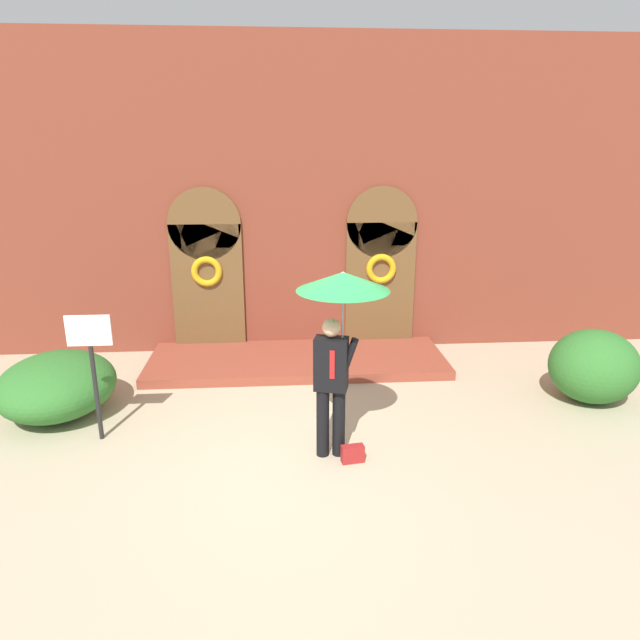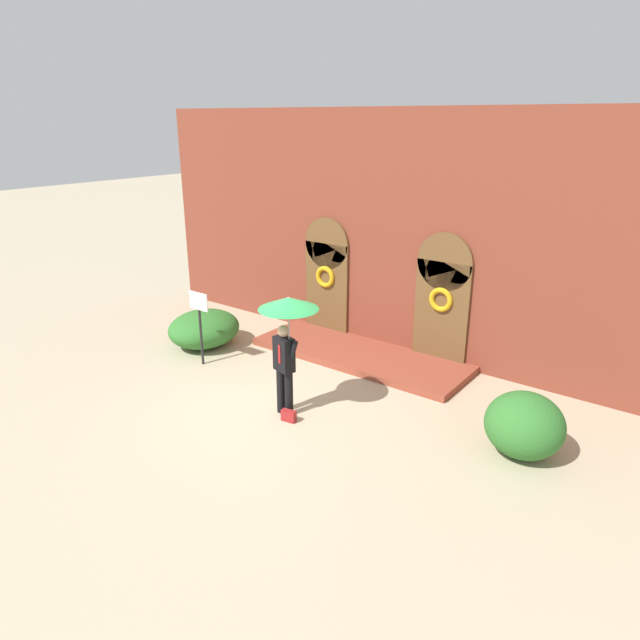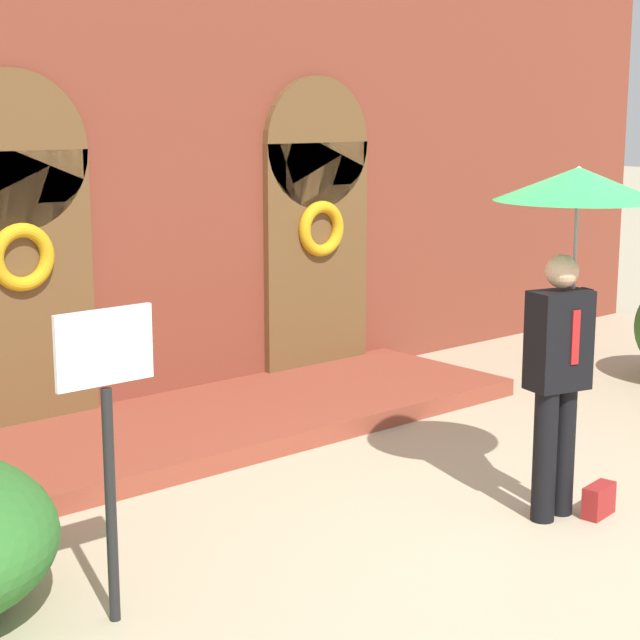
# 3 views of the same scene
# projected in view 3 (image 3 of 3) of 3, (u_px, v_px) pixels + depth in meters

# --- Properties ---
(ground_plane) EXTENTS (80.00, 80.00, 0.00)m
(ground_plane) POSITION_uv_depth(u_px,v_px,m) (518.00, 527.00, 7.10)
(ground_plane) COLOR tan
(building_facade) EXTENTS (14.00, 2.30, 5.60)m
(building_facade) POSITION_uv_depth(u_px,v_px,m) (165.00, 114.00, 9.66)
(building_facade) COLOR brown
(building_facade) RESTS_ON ground
(person_with_umbrella) EXTENTS (1.10, 1.10, 2.36)m
(person_with_umbrella) POSITION_uv_depth(u_px,v_px,m) (573.00, 236.00, 6.97)
(person_with_umbrella) COLOR black
(person_with_umbrella) RESTS_ON ground
(handbag) EXTENTS (0.29, 0.16, 0.22)m
(handbag) POSITION_uv_depth(u_px,v_px,m) (599.00, 500.00, 7.27)
(handbag) COLOR maroon
(handbag) RESTS_ON ground
(sign_post) EXTENTS (0.56, 0.06, 1.72)m
(sign_post) POSITION_uv_depth(u_px,v_px,m) (107.00, 414.00, 5.58)
(sign_post) COLOR black
(sign_post) RESTS_ON ground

